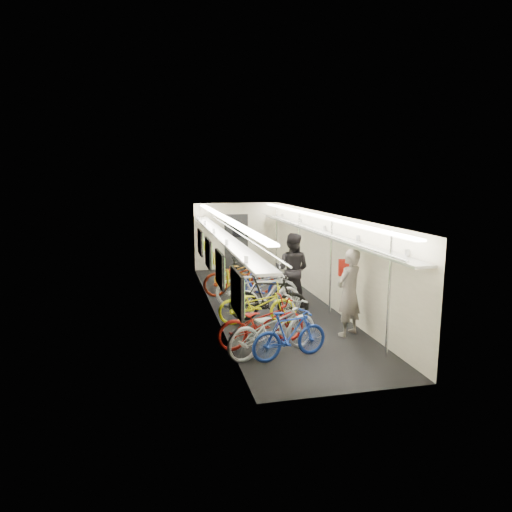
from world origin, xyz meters
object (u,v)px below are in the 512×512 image
bicycle_0 (273,328)px  backpack (344,268)px  passenger_near (349,293)px  passenger_mid (292,269)px  bicycle_1 (290,335)px

bicycle_0 → backpack: backpack is taller
bicycle_0 → backpack: 2.74m
bicycle_0 → passenger_near: bearing=-89.3°
bicycle_0 → passenger_mid: size_ratio=1.05×
bicycle_1 → passenger_mid: 3.62m
bicycle_0 → backpack: size_ratio=5.25×
passenger_mid → backpack: 1.79m
bicycle_1 → backpack: (1.85, 1.83, 0.82)m
backpack → bicycle_0: bearing=-130.5°
bicycle_1 → passenger_near: size_ratio=0.83×
bicycle_1 → bicycle_0: bearing=33.6°
bicycle_0 → passenger_mid: (1.35, 3.17, 0.43)m
bicycle_0 → bicycle_1: 0.36m
bicycle_0 → passenger_mid: bearing=-43.6°
bicycle_1 → passenger_near: bearing=-71.0°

